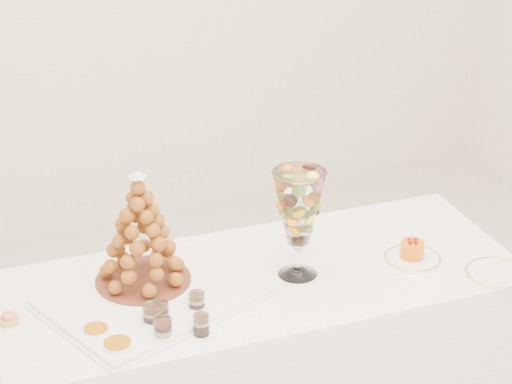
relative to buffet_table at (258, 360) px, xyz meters
name	(u,v)px	position (x,y,z in m)	size (l,w,h in m)	color
buffet_table	(258,360)	(0.00, 0.00, 0.00)	(1.84, 0.83, 0.68)	white
lace_tray	(153,297)	(-0.37, 0.01, 0.35)	(0.64, 0.48, 0.02)	white
macaron_vase	(299,209)	(0.13, -0.03, 0.59)	(0.18, 0.18, 0.38)	white
cake_plate	(413,259)	(0.54, -0.11, 0.35)	(0.20, 0.20, 0.01)	white
spare_plate	(497,274)	(0.75, -0.31, 0.35)	(0.22, 0.22, 0.01)	white
pink_tart	(9,318)	(-0.83, 0.07, 0.36)	(0.06, 0.06, 0.04)	tan
verrine_a	(152,315)	(-0.42, -0.13, 0.38)	(0.06, 0.06, 0.08)	white
verrine_b	(161,312)	(-0.39, -0.12, 0.37)	(0.05, 0.05, 0.07)	white
verrine_c	(197,302)	(-0.27, -0.12, 0.38)	(0.05, 0.05, 0.07)	white
verrine_d	(163,330)	(-0.42, -0.22, 0.38)	(0.06, 0.06, 0.08)	white
verrine_e	(201,325)	(-0.30, -0.24, 0.38)	(0.05, 0.05, 0.07)	white
ramekin_back	(96,332)	(-0.60, -0.11, 0.35)	(0.08, 0.08, 0.03)	white
ramekin_front	(118,347)	(-0.56, -0.22, 0.36)	(0.09, 0.09, 0.03)	white
croquembouche	(140,229)	(-0.37, 0.10, 0.56)	(0.32, 0.32, 0.40)	maroon
mousse_cake	(412,249)	(0.54, -0.11, 0.38)	(0.08, 0.08, 0.07)	#DC640A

